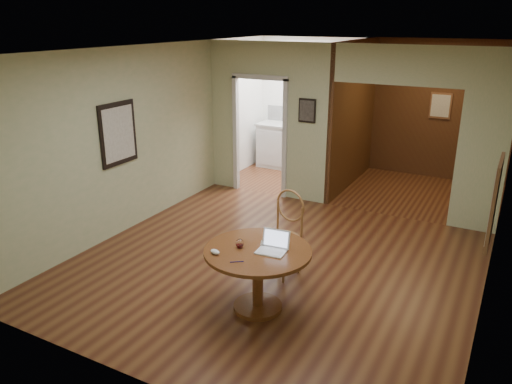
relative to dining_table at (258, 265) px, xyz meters
The scene contains 11 objects.
floor 1.15m from the dining_table, 107.58° to the left, with size 5.00×5.00×0.00m, color #482114.
room_shell 4.21m from the dining_table, 100.80° to the left, with size 5.20×7.50×5.00m.
dining_table is the anchor object (origin of this frame).
chair 0.92m from the dining_table, 96.64° to the left, with size 0.54×0.54×1.08m.
open_laptop 0.30m from the dining_table, 21.49° to the left, with size 0.32×0.29×0.21m.
closed_laptop 0.28m from the dining_table, 48.42° to the left, with size 0.31×0.20×0.02m, color #B7B7BC.
mouse 0.51m from the dining_table, 138.32° to the right, with size 0.12×0.07×0.05m, color white.
wine_glass 0.31m from the dining_table, 164.35° to the right, with size 0.09×0.09×0.10m, color white, non-canonical shape.
pen 0.41m from the dining_table, 97.97° to the right, with size 0.01×0.01×0.14m, color #0B0C51.
kitchen_cabinet 5.43m from the dining_table, 107.77° to the left, with size 2.06×0.60×0.94m.
grocery_bag 5.29m from the dining_table, 100.95° to the left, with size 0.27×0.23×0.27m, color tan.
Camera 1 is at (2.58, -5.23, 3.09)m, focal length 35.00 mm.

